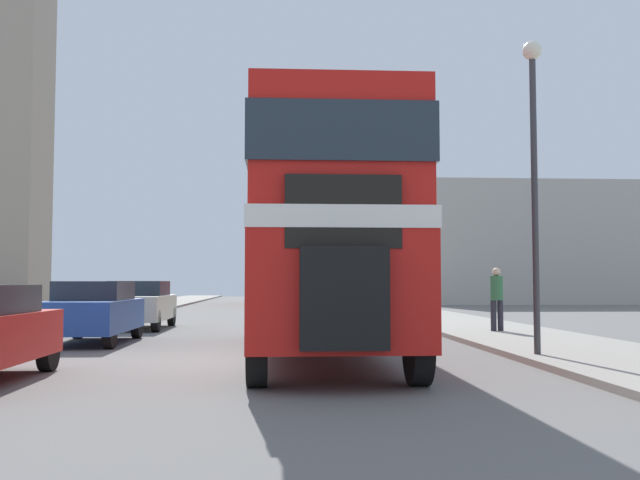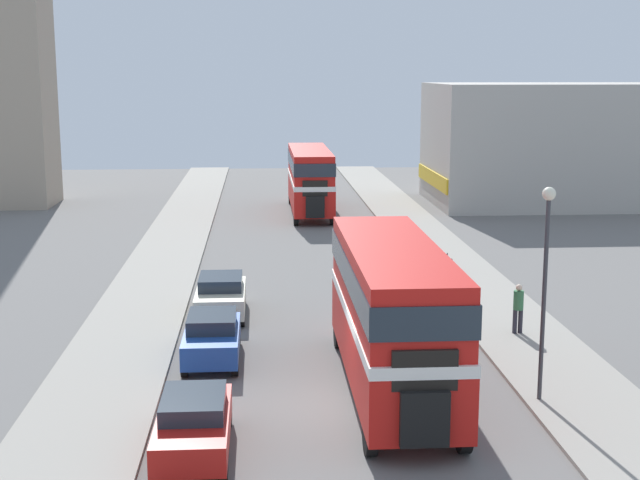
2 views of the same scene
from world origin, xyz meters
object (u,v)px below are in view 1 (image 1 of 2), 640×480
Objects in this scene: bus_distant at (283,267)px; pedestrian_walking at (497,295)px; double_decker_bus at (320,228)px; car_parked_mid at (93,311)px; bicycle_on_pavement at (416,306)px; church_tower at (10,39)px; street_lamp at (534,147)px; car_parked_far at (139,304)px.

bus_distant is 27.77m from pedestrian_walking.
double_decker_bus is 6.32m from car_parked_mid.
church_tower reaches higher than bicycle_on_pavement.
street_lamp is (4.41, -33.33, 1.52)m from bus_distant.
street_lamp is at bearing -25.30° from car_parked_mid.
street_lamp is (9.15, -4.32, 3.20)m from car_parked_mid.
bicycle_on_pavement is (9.90, 6.09, -0.28)m from car_parked_far.
double_decker_bus reaches higher than bicycle_on_pavement.
bicycle_on_pavement is (5.22, -17.66, -1.96)m from bus_distant.
bus_distant is at bearing 80.72° from car_parked_mid.
car_parked_mid is 0.67× the size of street_lamp.
bus_distant is at bearing 90.85° from double_decker_bus.
car_parked_mid is 2.27× the size of pedestrian_walking.
double_decker_bus is 0.98× the size of bus_distant.
bus_distant is 24.27m from car_parked_far.
bicycle_on_pavement is 0.05× the size of church_tower.
bus_distant is at bearing 78.86° from car_parked_far.
car_parked_far is at bearing -148.39° from bicycle_on_pavement.
double_decker_bus is 0.28× the size of church_tower.
church_tower is (-23.93, 38.26, 14.88)m from street_lamp.
church_tower is at bearing 122.03° from street_lamp.
car_parked_mid is at bearing -99.28° from bus_distant.
double_decker_bus reaches higher than car_parked_far.
church_tower is at bearing 137.60° from bicycle_on_pavement.
bus_distant reaches higher than car_parked_mid.
bus_distant is 2.73× the size of car_parked_mid.
bus_distant is 6.06× the size of bicycle_on_pavement.
double_decker_bus is 1.77× the size of street_lamp.
car_parked_mid is at bearing -90.65° from car_parked_far.
church_tower is (-19.53, 4.93, 16.40)m from bus_distant.
street_lamp is 47.52m from church_tower.
church_tower reaches higher than street_lamp.
bicycle_on_pavement is 38.21m from church_tower.
church_tower is at bearing 113.54° from car_parked_mid.
street_lamp is (3.93, -1.21, 1.44)m from double_decker_bus.
car_parked_mid is at bearing 149.16° from double_decker_bus.
street_lamp is at bearing -92.97° from bicycle_on_pavement.
bus_distant is at bearing 106.47° from bicycle_on_pavement.
bus_distant reaches higher than pedestrian_walking.
car_parked_far is at bearing 161.59° from pedestrian_walking.
car_parked_mid is (-4.74, -29.01, -1.68)m from bus_distant.
bicycle_on_pavement is at bearing 31.61° from car_parked_far.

